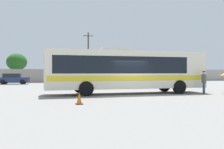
% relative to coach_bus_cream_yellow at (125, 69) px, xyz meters
% --- Properties ---
extents(ground_plane, '(300.00, 300.00, 0.00)m').
position_rel_coach_bus_cream_yellow_xyz_m(ground_plane, '(0.02, 8.63, -1.87)').
color(ground_plane, gray).
extents(perimeter_wall, '(80.00, 0.30, 2.14)m').
position_rel_coach_bus_cream_yellow_xyz_m(perimeter_wall, '(0.02, 23.92, -0.80)').
color(perimeter_wall, '#9E998C').
rests_on(perimeter_wall, ground_plane).
extents(coach_bus_cream_yellow, '(12.48, 2.85, 3.50)m').
position_rel_coach_bus_cream_yellow_xyz_m(coach_bus_cream_yellow, '(0.00, 0.00, 0.00)').
color(coach_bus_cream_yellow, silver).
rests_on(coach_bus_cream_yellow, ground_plane).
extents(attendant_by_bus_door, '(0.46, 0.46, 1.75)m').
position_rel_coach_bus_cream_yellow_xyz_m(attendant_by_bus_door, '(5.72, -1.89, -0.88)').
color(attendant_by_bus_door, '#33476B').
rests_on(attendant_by_bus_door, ground_plane).
extents(parked_car_leftmost_dark_blue, '(4.20, 2.28, 1.48)m').
position_rel_coach_bus_cream_yellow_xyz_m(parked_car_leftmost_dark_blue, '(-9.45, 19.36, -1.09)').
color(parked_car_leftmost_dark_blue, navy).
rests_on(parked_car_leftmost_dark_blue, ground_plane).
extents(parked_car_second_red, '(4.38, 2.24, 1.52)m').
position_rel_coach_bus_cream_yellow_xyz_m(parked_car_second_red, '(-2.97, 19.45, -1.07)').
color(parked_car_second_red, red).
rests_on(parked_car_second_red, ground_plane).
extents(parked_car_third_maroon, '(4.60, 2.30, 1.41)m').
position_rel_coach_bus_cream_yellow_xyz_m(parked_car_third_maroon, '(2.73, 19.91, -1.12)').
color(parked_car_third_maroon, maroon).
rests_on(parked_car_third_maroon, ground_plane).
extents(parked_car_rightmost_white, '(4.25, 2.10, 1.53)m').
position_rel_coach_bus_cream_yellow_xyz_m(parked_car_rightmost_white, '(8.74, 19.79, -1.07)').
color(parked_car_rightmost_white, silver).
rests_on(parked_car_rightmost_white, ground_plane).
extents(utility_pole_near, '(1.80, 0.26, 8.87)m').
position_rel_coach_bus_cream_yellow_xyz_m(utility_pole_near, '(2.76, 27.60, 2.75)').
color(utility_pole_near, '#4C3823').
rests_on(utility_pole_near, ground_plane).
extents(roadside_tree_midleft, '(3.59, 3.59, 5.01)m').
position_rel_coach_bus_cream_yellow_xyz_m(roadside_tree_midleft, '(-9.66, 30.62, 1.60)').
color(roadside_tree_midleft, brown).
rests_on(roadside_tree_midleft, ground_plane).
extents(roadside_tree_midright, '(3.41, 3.41, 5.44)m').
position_rel_coach_bus_cream_yellow_xyz_m(roadside_tree_midright, '(-0.99, 29.59, 2.10)').
color(roadside_tree_midright, brown).
rests_on(roadside_tree_midright, ground_plane).
extents(traffic_cone_on_apron, '(0.36, 0.36, 0.64)m').
position_rel_coach_bus_cream_yellow_xyz_m(traffic_cone_on_apron, '(-4.49, -5.54, -1.56)').
color(traffic_cone_on_apron, black).
rests_on(traffic_cone_on_apron, ground_plane).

